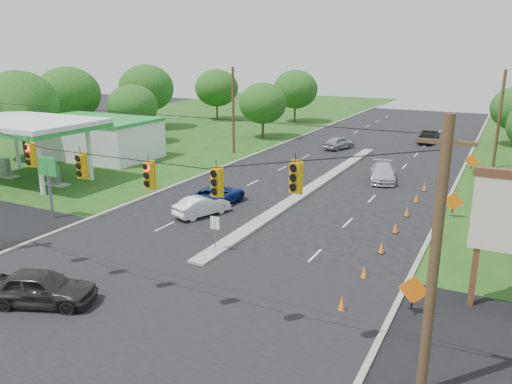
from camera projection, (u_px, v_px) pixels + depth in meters
The scene contains 37 objects.
ground at pixel (145, 299), 22.13m from camera, with size 160.00×160.00×0.00m, color black.
grass_left at pixel (42, 155), 52.40m from camera, with size 40.00×160.00×0.06m, color #1E4714.
cross_street at pixel (145, 299), 22.13m from camera, with size 160.00×14.00×0.02m, color black.
curb_left at pixel (254, 156), 52.23m from camera, with size 0.25×110.00×0.16m, color gray.
curb_right at pixel (460, 177), 43.36m from camera, with size 0.25×110.00×0.16m, color gray.
median at pixel (314, 187), 40.09m from camera, with size 1.00×34.00×0.18m, color gray.
median_sign at pixel (215, 227), 26.86m from camera, with size 0.55×0.06×2.05m.
signal_span at pixel (120, 198), 19.93m from camera, with size 25.60×0.32×9.00m.
utility_pole_far_left at pixel (233, 111), 52.04m from camera, with size 0.28×0.28×9.00m, color #422D1C.
utility_pole_far_right at pixel (499, 120), 45.35m from camera, with size 0.28×0.28×9.00m, color #422D1C.
gas_station at pixel (86, 135), 49.11m from camera, with size 18.40×19.70×5.20m.
cone_0 at pixel (342, 303), 21.05m from camera, with size 0.32×0.32×0.70m, color orange.
cone_1 at pixel (364, 272), 24.04m from camera, with size 0.32×0.32×0.70m, color orange.
cone_2 at pixel (382, 247), 27.04m from camera, with size 0.32×0.32×0.70m, color orange.
cone_3 at pixel (395, 228), 30.03m from camera, with size 0.32×0.32×0.70m, color orange.
cone_4 at pixel (407, 211), 33.03m from camera, with size 0.32×0.32×0.70m, color orange.
cone_5 at pixel (416, 198), 36.02m from camera, with size 0.32×0.32×0.70m, color orange.
cone_6 at pixel (424, 187), 39.01m from camera, with size 0.32×0.32×0.70m, color orange.
cone_7 at pixel (439, 178), 41.75m from camera, with size 0.32×0.32×0.70m, color orange.
cone_8 at pixel (444, 169), 44.74m from camera, with size 0.32×0.32×0.70m, color orange.
cone_9 at pixel (449, 162), 47.74m from camera, with size 0.32×0.32×0.70m, color orange.
work_sign_0 at pixel (413, 291), 20.51m from camera, with size 1.27×0.58×1.37m.
work_sign_1 at pixel (453, 202), 32.49m from camera, with size 1.27×0.58×1.37m.
work_sign_2 at pixel (472, 161), 44.47m from camera, with size 1.27×0.58×1.37m.
tree_1 at pixel (19, 103), 49.16m from camera, with size 7.56×7.56×8.82m.
tree_2 at pixel (132, 106), 58.01m from camera, with size 5.88×5.88×6.86m.
tree_3 at pixel (146, 88), 68.86m from camera, with size 7.56×7.56×8.82m.
tree_4 at pixel (217, 88), 77.54m from camera, with size 6.72×6.72×7.84m.
tree_5 at pixel (263, 103), 61.30m from camera, with size 5.88×5.88×6.86m.
tree_6 at pixel (295, 89), 74.85m from camera, with size 6.72×6.72×7.84m.
tree_14 at pixel (68, 94), 59.47m from camera, with size 7.56×7.56×8.82m.
black_sedan at pixel (41, 288), 21.45m from camera, with size 1.87×4.64×1.58m, color #262322.
white_sedan at pixel (202, 206), 33.19m from camera, with size 1.38×3.96×1.31m, color silver.
blue_pickup at pixel (217, 195), 35.52m from camera, with size 2.28×4.94×1.37m, color navy.
silver_car_far at pixel (383, 173), 41.93m from camera, with size 1.99×4.91×1.42m, color #BABBC3.
silver_car_oncoming at pixel (339, 143), 55.45m from camera, with size 1.66×4.14×1.41m, color #959597.
dark_car_receding at pixel (429, 137), 58.89m from camera, with size 1.56×4.48×1.48m, color black.
Camera 1 is at (13.51, -15.51, 10.65)m, focal length 35.00 mm.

